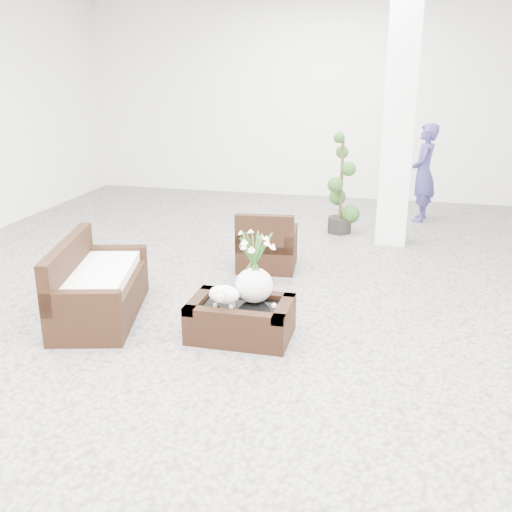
% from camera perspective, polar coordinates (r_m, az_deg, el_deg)
% --- Properties ---
extents(ground, '(11.00, 11.00, 0.00)m').
position_cam_1_polar(ground, '(5.89, 0.23, -5.45)').
color(ground, gray).
rests_on(ground, ground).
extents(column, '(0.40, 0.40, 3.50)m').
position_cam_1_polar(column, '(8.07, 13.67, 13.34)').
color(column, white).
rests_on(column, ground).
extents(coffee_table, '(0.90, 0.60, 0.31)m').
position_cam_1_polar(coffee_table, '(5.33, -1.49, -6.26)').
color(coffee_table, black).
rests_on(coffee_table, ground).
extents(sheep_figurine, '(0.28, 0.23, 0.21)m').
position_cam_1_polar(sheep_figurine, '(5.17, -3.09, -3.93)').
color(sheep_figurine, white).
rests_on(sheep_figurine, coffee_table).
extents(planter_narcissus, '(0.44, 0.44, 0.80)m').
position_cam_1_polar(planter_narcissus, '(5.19, -0.18, -0.32)').
color(planter_narcissus, white).
rests_on(planter_narcissus, coffee_table).
extents(tealight, '(0.04, 0.04, 0.03)m').
position_cam_1_polar(tealight, '(5.21, 1.75, -4.78)').
color(tealight, white).
rests_on(tealight, coffee_table).
extents(armchair, '(0.73, 0.71, 0.72)m').
position_cam_1_polar(armchair, '(7.04, 1.10, 1.67)').
color(armchair, black).
rests_on(armchair, ground).
extents(loveseat, '(1.01, 1.54, 0.76)m').
position_cam_1_polar(loveseat, '(5.87, -14.87, -2.19)').
color(loveseat, black).
rests_on(loveseat, ground).
extents(topiary, '(0.38, 0.38, 1.42)m').
position_cam_1_polar(topiary, '(8.55, 8.23, 6.85)').
color(topiary, '#1F4315').
rests_on(topiary, ground).
extents(shopper, '(0.43, 0.59, 1.50)m').
position_cam_1_polar(shopper, '(9.50, 15.88, 7.72)').
color(shopper, navy).
rests_on(shopper, ground).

